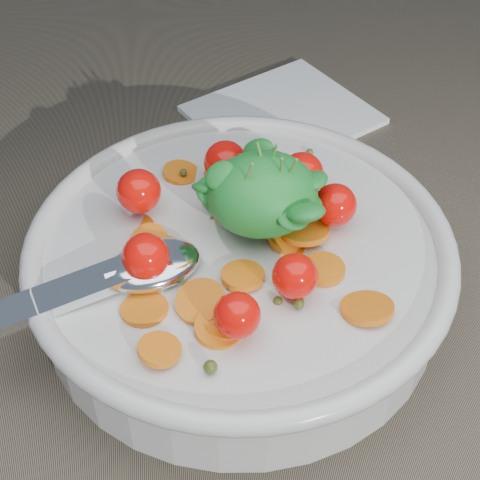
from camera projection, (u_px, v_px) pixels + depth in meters
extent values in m
plane|color=#6F624F|center=(266.00, 307.00, 0.54)|extent=(6.00, 6.00, 0.00)
cylinder|color=silver|center=(240.00, 272.00, 0.53)|extent=(0.29, 0.29, 0.05)
torus|color=silver|center=(240.00, 245.00, 0.51)|extent=(0.30, 0.30, 0.02)
cylinder|color=silver|center=(240.00, 294.00, 0.55)|extent=(0.14, 0.14, 0.01)
cylinder|color=brown|center=(240.00, 272.00, 0.53)|extent=(0.26, 0.26, 0.04)
cylinder|color=orange|center=(294.00, 170.00, 0.57)|extent=(0.04, 0.04, 0.01)
cylinder|color=orange|center=(324.00, 269.00, 0.49)|extent=(0.04, 0.04, 0.01)
cylinder|color=orange|center=(218.00, 329.00, 0.45)|extent=(0.04, 0.04, 0.01)
cylinder|color=orange|center=(144.00, 309.00, 0.47)|extent=(0.04, 0.04, 0.01)
cylinder|color=orange|center=(311.00, 281.00, 0.49)|extent=(0.04, 0.04, 0.01)
cylinder|color=orange|center=(305.00, 232.00, 0.51)|extent=(0.04, 0.04, 0.01)
cylinder|color=orange|center=(162.00, 247.00, 0.50)|extent=(0.04, 0.04, 0.02)
cylinder|color=orange|center=(132.00, 231.00, 0.52)|extent=(0.04, 0.04, 0.01)
cylinder|color=orange|center=(170.00, 260.00, 0.49)|extent=(0.04, 0.04, 0.02)
cylinder|color=orange|center=(159.00, 349.00, 0.44)|extent=(0.04, 0.04, 0.01)
cylinder|color=orange|center=(290.00, 238.00, 0.51)|extent=(0.04, 0.04, 0.02)
cylinder|color=orange|center=(201.00, 301.00, 0.46)|extent=(0.04, 0.04, 0.01)
cylinder|color=orange|center=(181.00, 174.00, 0.57)|extent=(0.04, 0.04, 0.01)
cylinder|color=orange|center=(259.00, 216.00, 0.53)|extent=(0.04, 0.04, 0.02)
cylinder|color=orange|center=(226.00, 325.00, 0.46)|extent=(0.03, 0.03, 0.01)
cylinder|color=orange|center=(151.00, 249.00, 0.51)|extent=(0.03, 0.03, 0.01)
cylinder|color=orange|center=(251.00, 188.00, 0.55)|extent=(0.04, 0.04, 0.01)
cylinder|color=orange|center=(149.00, 241.00, 0.51)|extent=(0.03, 0.03, 0.02)
cylinder|color=orange|center=(260.00, 195.00, 0.54)|extent=(0.04, 0.04, 0.01)
cylinder|color=orange|center=(210.00, 193.00, 0.56)|extent=(0.03, 0.03, 0.01)
cylinder|color=orange|center=(225.00, 177.00, 0.56)|extent=(0.04, 0.04, 0.01)
cylinder|color=orange|center=(367.00, 308.00, 0.47)|extent=(0.05, 0.05, 0.02)
cylinder|color=orange|center=(243.00, 276.00, 0.48)|extent=(0.04, 0.04, 0.01)
cylinder|color=orange|center=(232.00, 208.00, 0.54)|extent=(0.05, 0.05, 0.01)
sphere|color=#414A18|center=(298.00, 303.00, 0.46)|extent=(0.01, 0.01, 0.01)
sphere|color=#414A18|center=(310.00, 152.00, 0.58)|extent=(0.01, 0.01, 0.01)
sphere|color=#414A18|center=(228.00, 280.00, 0.49)|extent=(0.01, 0.01, 0.01)
sphere|color=#414A18|center=(210.00, 367.00, 0.43)|extent=(0.01, 0.01, 0.01)
sphere|color=#414A18|center=(213.00, 220.00, 0.53)|extent=(0.01, 0.01, 0.01)
sphere|color=#414A18|center=(181.00, 250.00, 0.50)|extent=(0.01, 0.01, 0.01)
sphere|color=#414A18|center=(183.00, 172.00, 0.56)|extent=(0.01, 0.01, 0.01)
sphere|color=#414A18|center=(237.00, 203.00, 0.54)|extent=(0.01, 0.01, 0.01)
sphere|color=#414A18|center=(278.00, 301.00, 0.47)|extent=(0.01, 0.01, 0.01)
sphere|color=#414A18|center=(274.00, 186.00, 0.54)|extent=(0.01, 0.01, 0.01)
sphere|color=#414A18|center=(297.00, 210.00, 0.52)|extent=(0.01, 0.01, 0.01)
sphere|color=#414A18|center=(188.00, 287.00, 0.48)|extent=(0.01, 0.01, 0.01)
sphere|color=#414A18|center=(287.00, 222.00, 0.52)|extent=(0.01, 0.01, 0.01)
sphere|color=#414A18|center=(232.00, 286.00, 0.48)|extent=(0.01, 0.01, 0.01)
sphere|color=red|center=(335.00, 205.00, 0.51)|extent=(0.03, 0.03, 0.03)
sphere|color=red|center=(302.00, 174.00, 0.53)|extent=(0.03, 0.03, 0.03)
sphere|color=red|center=(226.00, 162.00, 0.54)|extent=(0.03, 0.03, 0.03)
sphere|color=red|center=(139.00, 191.00, 0.52)|extent=(0.03, 0.03, 0.03)
sphere|color=red|center=(146.00, 257.00, 0.47)|extent=(0.03, 0.03, 0.03)
sphere|color=red|center=(237.00, 315.00, 0.44)|extent=(0.03, 0.03, 0.03)
sphere|color=red|center=(295.00, 276.00, 0.46)|extent=(0.03, 0.03, 0.03)
ellipsoid|color=#209030|center=(263.00, 194.00, 0.49)|extent=(0.08, 0.07, 0.06)
ellipsoid|color=#209030|center=(232.00, 193.00, 0.51)|extent=(0.04, 0.04, 0.04)
ellipsoid|color=#209030|center=(237.00, 195.00, 0.49)|extent=(0.04, 0.04, 0.03)
ellipsoid|color=#209030|center=(225.00, 190.00, 0.50)|extent=(0.03, 0.04, 0.02)
ellipsoid|color=#209030|center=(285.00, 187.00, 0.48)|extent=(0.03, 0.03, 0.01)
ellipsoid|color=#209030|center=(268.00, 162.00, 0.52)|extent=(0.04, 0.03, 0.03)
ellipsoid|color=#209030|center=(262.00, 177.00, 0.49)|extent=(0.03, 0.03, 0.01)
ellipsoid|color=#209030|center=(306.00, 213.00, 0.47)|extent=(0.04, 0.04, 0.02)
ellipsoid|color=#209030|center=(236.00, 193.00, 0.49)|extent=(0.03, 0.03, 0.02)
ellipsoid|color=#209030|center=(211.00, 190.00, 0.50)|extent=(0.03, 0.03, 0.02)
ellipsoid|color=#209030|center=(271.00, 167.00, 0.51)|extent=(0.03, 0.03, 0.02)
ellipsoid|color=#209030|center=(220.00, 175.00, 0.48)|extent=(0.03, 0.03, 0.02)
ellipsoid|color=#209030|center=(257.00, 191.00, 0.49)|extent=(0.04, 0.04, 0.02)
ellipsoid|color=#209030|center=(266.00, 173.00, 0.51)|extent=(0.03, 0.03, 0.02)
ellipsoid|color=#209030|center=(211.00, 189.00, 0.50)|extent=(0.03, 0.03, 0.03)
ellipsoid|color=#209030|center=(281.00, 181.00, 0.51)|extent=(0.02, 0.02, 0.02)
ellipsoid|color=#209030|center=(267.00, 177.00, 0.48)|extent=(0.04, 0.04, 0.02)
ellipsoid|color=#209030|center=(294.00, 218.00, 0.47)|extent=(0.03, 0.03, 0.01)
ellipsoid|color=#209030|center=(309.00, 204.00, 0.50)|extent=(0.02, 0.03, 0.01)
ellipsoid|color=#209030|center=(258.00, 151.00, 0.52)|extent=(0.03, 0.03, 0.03)
ellipsoid|color=#209030|center=(244.00, 194.00, 0.49)|extent=(0.03, 0.02, 0.02)
ellipsoid|color=#209030|center=(315.00, 180.00, 0.49)|extent=(0.03, 0.03, 0.02)
ellipsoid|color=#209030|center=(265.00, 201.00, 0.48)|extent=(0.03, 0.03, 0.03)
ellipsoid|color=#209030|center=(292.00, 170.00, 0.50)|extent=(0.02, 0.03, 0.02)
cylinder|color=#4C8C33|center=(284.00, 183.00, 0.48)|extent=(0.01, 0.01, 0.05)
cylinder|color=#4C8C33|center=(269.00, 170.00, 0.49)|extent=(0.01, 0.01, 0.05)
cylinder|color=#4C8C33|center=(280.00, 184.00, 0.48)|extent=(0.00, 0.01, 0.05)
cylinder|color=#4C8C33|center=(242.00, 192.00, 0.48)|extent=(0.02, 0.01, 0.05)
cylinder|color=#4C8C33|center=(266.00, 176.00, 0.49)|extent=(0.01, 0.02, 0.05)
ellipsoid|color=silver|center=(153.00, 265.00, 0.49)|extent=(0.08, 0.06, 0.02)
cube|color=silver|center=(76.00, 290.00, 0.47)|extent=(0.13, 0.06, 0.02)
cylinder|color=silver|center=(122.00, 273.00, 0.48)|extent=(0.03, 0.02, 0.01)
cube|color=white|center=(282.00, 115.00, 0.71)|extent=(0.20, 0.19, 0.01)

